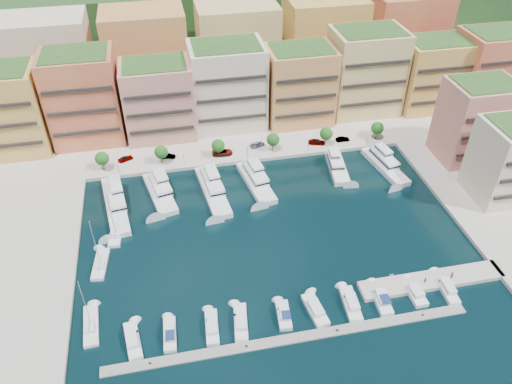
% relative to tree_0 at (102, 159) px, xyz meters
% --- Properties ---
extents(ground, '(400.00, 400.00, 0.00)m').
position_rel_tree_0_xyz_m(ground, '(40.00, -33.50, -4.74)').
color(ground, black).
rests_on(ground, ground).
extents(north_quay, '(220.00, 64.00, 2.00)m').
position_rel_tree_0_xyz_m(north_quay, '(40.00, 28.50, -4.74)').
color(north_quay, '#9E998E').
rests_on(north_quay, ground).
extents(hillside, '(240.00, 40.00, 58.00)m').
position_rel_tree_0_xyz_m(hillside, '(40.00, 76.50, -4.74)').
color(hillside, '#193A17').
rests_on(hillside, ground).
extents(south_pontoon, '(72.00, 2.20, 0.35)m').
position_rel_tree_0_xyz_m(south_pontoon, '(37.00, -63.50, -4.74)').
color(south_pontoon, gray).
rests_on(south_pontoon, ground).
extents(finger_pier, '(32.00, 5.00, 2.00)m').
position_rel_tree_0_xyz_m(finger_pier, '(70.00, -55.50, -4.74)').
color(finger_pier, '#9E998E').
rests_on(finger_pier, ground).
extents(apartment_0, '(22.00, 16.50, 24.80)m').
position_rel_tree_0_xyz_m(apartment_0, '(-26.00, 16.49, 8.57)').
color(apartment_0, '#D4964D').
rests_on(apartment_0, north_quay).
extents(apartment_1, '(20.00, 16.50, 26.80)m').
position_rel_tree_0_xyz_m(apartment_1, '(-4.00, 18.49, 9.57)').
color(apartment_1, '#D47A46').
rests_on(apartment_1, north_quay).
extents(apartment_2, '(20.00, 15.50, 22.80)m').
position_rel_tree_0_xyz_m(apartment_2, '(17.00, 16.49, 7.57)').
color(apartment_2, tan).
rests_on(apartment_2, north_quay).
extents(apartment_3, '(22.00, 16.50, 25.80)m').
position_rel_tree_0_xyz_m(apartment_3, '(38.00, 18.49, 9.07)').
color(apartment_3, beige).
rests_on(apartment_3, north_quay).
extents(apartment_4, '(20.00, 15.50, 23.80)m').
position_rel_tree_0_xyz_m(apartment_4, '(60.00, 16.49, 8.07)').
color(apartment_4, '#C47A49').
rests_on(apartment_4, north_quay).
extents(apartment_5, '(22.00, 16.50, 26.80)m').
position_rel_tree_0_xyz_m(apartment_5, '(82.00, 18.49, 9.57)').
color(apartment_5, '#E0C076').
rests_on(apartment_5, north_quay).
extents(apartment_6, '(20.00, 15.50, 22.80)m').
position_rel_tree_0_xyz_m(apartment_6, '(104.00, 16.49, 7.57)').
color(apartment_6, '#D4964D').
rests_on(apartment_6, north_quay).
extents(apartment_7, '(22.00, 16.50, 24.80)m').
position_rel_tree_0_xyz_m(apartment_7, '(124.00, 14.49, 8.57)').
color(apartment_7, '#D47A46').
rests_on(apartment_7, north_quay).
extents(apartment_east_a, '(18.00, 14.50, 22.80)m').
position_rel_tree_0_xyz_m(apartment_east_a, '(102.00, -13.51, 7.57)').
color(apartment_east_a, tan).
rests_on(apartment_east_a, east_quay).
extents(backblock_0, '(26.00, 18.00, 30.00)m').
position_rel_tree_0_xyz_m(backblock_0, '(-15.00, 40.50, 11.26)').
color(backblock_0, beige).
rests_on(backblock_0, north_quay).
extents(backblock_1, '(26.00, 18.00, 30.00)m').
position_rel_tree_0_xyz_m(backblock_1, '(15.00, 40.50, 11.26)').
color(backblock_1, '#C47A49').
rests_on(backblock_1, north_quay).
extents(backblock_2, '(26.00, 18.00, 30.00)m').
position_rel_tree_0_xyz_m(backblock_2, '(45.00, 40.50, 11.26)').
color(backblock_2, '#E0C076').
rests_on(backblock_2, north_quay).
extents(backblock_3, '(26.00, 18.00, 30.00)m').
position_rel_tree_0_xyz_m(backblock_3, '(75.00, 40.50, 11.26)').
color(backblock_3, '#D4964D').
rests_on(backblock_3, north_quay).
extents(backblock_4, '(26.00, 18.00, 30.00)m').
position_rel_tree_0_xyz_m(backblock_4, '(105.00, 40.50, 11.26)').
color(backblock_4, '#D47A46').
rests_on(backblock_4, north_quay).
extents(tree_0, '(3.80, 3.80, 5.65)m').
position_rel_tree_0_xyz_m(tree_0, '(0.00, 0.00, 0.00)').
color(tree_0, '#473323').
rests_on(tree_0, north_quay).
extents(tree_1, '(3.80, 3.80, 5.65)m').
position_rel_tree_0_xyz_m(tree_1, '(16.00, 0.00, 0.00)').
color(tree_1, '#473323').
rests_on(tree_1, north_quay).
extents(tree_2, '(3.80, 3.80, 5.65)m').
position_rel_tree_0_xyz_m(tree_2, '(32.00, 0.00, 0.00)').
color(tree_2, '#473323').
rests_on(tree_2, north_quay).
extents(tree_3, '(3.80, 3.80, 5.65)m').
position_rel_tree_0_xyz_m(tree_3, '(48.00, 0.00, 0.00)').
color(tree_3, '#473323').
rests_on(tree_3, north_quay).
extents(tree_4, '(3.80, 3.80, 5.65)m').
position_rel_tree_0_xyz_m(tree_4, '(64.00, 0.00, 0.00)').
color(tree_4, '#473323').
rests_on(tree_4, north_quay).
extents(tree_5, '(3.80, 3.80, 5.65)m').
position_rel_tree_0_xyz_m(tree_5, '(80.00, 0.00, 0.00)').
color(tree_5, '#473323').
rests_on(tree_5, north_quay).
extents(lamppost_0, '(0.30, 0.30, 4.20)m').
position_rel_tree_0_xyz_m(lamppost_0, '(4.00, -2.30, -0.92)').
color(lamppost_0, black).
rests_on(lamppost_0, north_quay).
extents(lamppost_1, '(0.30, 0.30, 4.20)m').
position_rel_tree_0_xyz_m(lamppost_1, '(22.00, -2.30, -0.92)').
color(lamppost_1, black).
rests_on(lamppost_1, north_quay).
extents(lamppost_2, '(0.30, 0.30, 4.20)m').
position_rel_tree_0_xyz_m(lamppost_2, '(40.00, -2.30, -0.92)').
color(lamppost_2, black).
rests_on(lamppost_2, north_quay).
extents(lamppost_3, '(0.30, 0.30, 4.20)m').
position_rel_tree_0_xyz_m(lamppost_3, '(58.00, -2.30, -0.92)').
color(lamppost_3, black).
rests_on(lamppost_3, north_quay).
extents(lamppost_4, '(0.30, 0.30, 4.20)m').
position_rel_tree_0_xyz_m(lamppost_4, '(76.00, -2.30, -0.92)').
color(lamppost_4, black).
rests_on(lamppost_4, north_quay).
extents(yacht_0, '(7.76, 23.98, 7.30)m').
position_rel_tree_0_xyz_m(yacht_0, '(3.19, -15.30, -3.53)').
color(yacht_0, silver).
rests_on(yacht_0, ground).
extents(yacht_1, '(8.62, 18.92, 7.30)m').
position_rel_tree_0_xyz_m(yacht_1, '(14.52, -12.92, -3.65)').
color(yacht_1, silver).
rests_on(yacht_1, ground).
extents(yacht_2, '(7.26, 22.36, 7.30)m').
position_rel_tree_0_xyz_m(yacht_2, '(28.20, -14.56, -3.53)').
color(yacht_2, silver).
rests_on(yacht_2, ground).
extents(yacht_3, '(7.72, 19.57, 7.30)m').
position_rel_tree_0_xyz_m(yacht_3, '(40.11, -13.23, -3.53)').
color(yacht_3, silver).
rests_on(yacht_3, ground).
extents(yacht_5, '(6.37, 15.54, 7.30)m').
position_rel_tree_0_xyz_m(yacht_5, '(63.73, -11.41, -3.53)').
color(yacht_5, silver).
rests_on(yacht_5, ground).
extents(yacht_6, '(7.41, 19.34, 7.30)m').
position_rel_tree_0_xyz_m(yacht_6, '(77.11, -13.14, -3.53)').
color(yacht_6, silver).
rests_on(yacht_6, ground).
extents(cruiser_0, '(3.71, 8.86, 2.55)m').
position_rel_tree_0_xyz_m(cruiser_0, '(7.02, -58.09, -4.20)').
color(cruiser_0, silver).
rests_on(cruiser_0, ground).
extents(cruiser_1, '(2.73, 7.96, 2.66)m').
position_rel_tree_0_xyz_m(cruiser_1, '(14.01, -58.10, -4.17)').
color(cruiser_1, silver).
rests_on(cruiser_1, ground).
extents(cruiser_2, '(3.04, 8.36, 2.55)m').
position_rel_tree_0_xyz_m(cruiser_2, '(22.18, -58.09, -4.20)').
color(cruiser_2, silver).
rests_on(cruiser_2, ground).
extents(cruiser_3, '(3.70, 9.19, 2.55)m').
position_rel_tree_0_xyz_m(cruiser_3, '(27.91, -58.10, -4.20)').
color(cruiser_3, silver).
rests_on(cruiser_3, ground).
extents(cruiser_4, '(3.22, 7.26, 2.66)m').
position_rel_tree_0_xyz_m(cruiser_4, '(36.65, -58.09, -4.17)').
color(cruiser_4, silver).
rests_on(cruiser_4, ground).
extents(cruiser_5, '(3.84, 8.67, 2.55)m').
position_rel_tree_0_xyz_m(cruiser_5, '(43.23, -58.09, -4.20)').
color(cruiser_5, silver).
rests_on(cruiser_5, ground).
extents(cruiser_6, '(3.48, 9.10, 2.55)m').
position_rel_tree_0_xyz_m(cruiser_6, '(50.79, -58.10, -4.20)').
color(cruiser_6, silver).
rests_on(cruiser_6, ground).
extents(cruiser_7, '(3.28, 8.63, 2.66)m').
position_rel_tree_0_xyz_m(cruiser_7, '(57.34, -58.11, -4.17)').
color(cruiser_7, silver).
rests_on(cruiser_7, ground).
extents(cruiser_8, '(2.96, 7.21, 2.55)m').
position_rel_tree_0_xyz_m(cruiser_8, '(64.89, -58.08, -4.20)').
color(cruiser_8, silver).
rests_on(cruiser_8, ground).
extents(cruiser_9, '(3.04, 9.18, 2.55)m').
position_rel_tree_0_xyz_m(cruiser_9, '(72.00, -58.10, -4.20)').
color(cruiser_9, silver).
rests_on(cruiser_9, ground).
extents(sailboat_1, '(3.91, 9.70, 13.20)m').
position_rel_tree_0_xyz_m(sailboat_1, '(0.17, -36.20, -4.43)').
color(sailboat_1, silver).
rests_on(sailboat_1, ground).
extents(sailboat_0, '(3.39, 10.04, 13.20)m').
position_rel_tree_0_xyz_m(sailboat_0, '(-1.01, -52.84, -4.44)').
color(sailboat_0, silver).
rests_on(sailboat_0, ground).
extents(sailboat_2, '(3.47, 8.37, 13.20)m').
position_rel_tree_0_xyz_m(sailboat_2, '(3.37, -27.13, -4.42)').
color(sailboat_2, silver).
rests_on(sailboat_2, ground).
extents(tender_3, '(1.71, 1.58, 0.74)m').
position_rel_tree_0_xyz_m(tender_3, '(72.76, -52.50, -4.37)').
color(tender_3, beige).
rests_on(tender_3, ground).
extents(tender_1, '(1.70, 1.60, 0.72)m').
position_rel_tree_0_xyz_m(tender_1, '(62.24, -52.29, -4.38)').
color(tender_1, beige).
rests_on(tender_1, ground).
extents(car_0, '(4.64, 3.36, 1.47)m').
position_rel_tree_0_xyz_m(car_0, '(5.81, 3.41, -3.01)').
color(car_0, gray).
rests_on(car_0, north_quay).
extents(car_1, '(4.30, 2.17, 1.35)m').
position_rel_tree_0_xyz_m(car_1, '(17.78, 2.23, -3.07)').
color(car_1, gray).
rests_on(car_1, north_quay).
extents(car_2, '(6.20, 3.29, 1.66)m').
position_rel_tree_0_xyz_m(car_2, '(33.20, 0.91, -2.91)').
color(car_2, gray).
rests_on(car_2, north_quay).
extents(car_3, '(5.08, 3.31, 1.37)m').
position_rel_tree_0_xyz_m(car_3, '(44.02, 3.11, -3.06)').
color(car_3, gray).
rests_on(car_3, north_quay).
extents(car_4, '(5.15, 3.20, 1.64)m').
position_rel_tree_0_xyz_m(car_4, '(61.64, 0.76, -2.93)').
color(car_4, gray).
rests_on(car_4, north_quay).
extents(car_5, '(4.09, 1.44, 1.35)m').
position_rel_tree_0_xyz_m(car_5, '(69.70, 0.77, -3.07)').
color(car_5, gray).
rests_on(car_5, north_quay).
extents(person_0, '(0.52, 0.66, 1.58)m').
position_rel_tree_0_xyz_m(person_0, '(67.90, -56.20, -2.95)').
color(person_0, '#283751').
rests_on(person_0, finger_pier).
extents(person_1, '(0.90, 0.74, 1.72)m').
position_rel_tree_0_xyz_m(person_1, '(74.01, -56.07, -2.88)').
color(person_1, '#4A312C').
rests_on(person_1, finger_pier).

